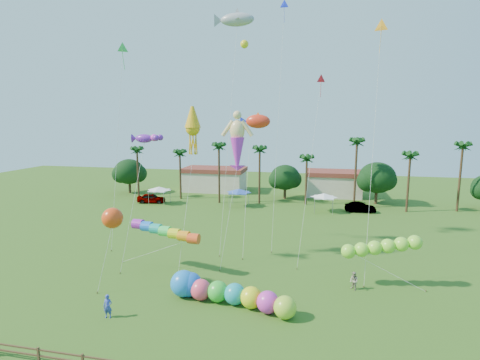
% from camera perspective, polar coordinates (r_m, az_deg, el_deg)
% --- Properties ---
extents(ground, '(160.00, 160.00, 0.00)m').
position_cam_1_polar(ground, '(28.61, -4.54, -21.40)').
color(ground, '#285116').
rests_on(ground, ground).
extents(tree_line, '(69.46, 8.91, 11.00)m').
position_cam_1_polar(tree_line, '(68.43, 8.96, 0.42)').
color(tree_line, '#3A2819').
rests_on(tree_line, ground).
extents(buildings_row, '(35.00, 7.00, 4.00)m').
position_cam_1_polar(buildings_row, '(75.33, 4.12, -0.45)').
color(buildings_row, beige).
rests_on(buildings_row, ground).
extents(tent_row, '(31.00, 4.00, 0.60)m').
position_cam_1_polar(tent_row, '(62.46, -0.29, -1.72)').
color(tent_row, white).
rests_on(tent_row, ground).
extents(car_a, '(5.17, 2.80, 1.67)m').
position_cam_1_polar(car_a, '(68.02, -13.36, -2.72)').
color(car_a, '#4C4C54').
rests_on(car_a, ground).
extents(car_b, '(4.76, 1.76, 1.56)m').
position_cam_1_polar(car_b, '(62.60, 17.85, -3.99)').
color(car_b, '#4C4C54').
rests_on(car_b, ground).
extents(spectator_a, '(0.71, 0.53, 1.79)m').
position_cam_1_polar(spectator_a, '(30.79, -19.51, -17.69)').
color(spectator_a, '#3043AA').
rests_on(spectator_a, ground).
extents(spectator_b, '(0.95, 0.99, 1.60)m').
position_cam_1_polar(spectator_b, '(34.80, 16.97, -14.51)').
color(spectator_b, gray).
rests_on(spectator_b, ground).
extents(caterpillar_inflatable, '(10.72, 3.94, 2.19)m').
position_cam_1_polar(caterpillar_inflatable, '(31.05, -2.12, -16.86)').
color(caterpillar_inflatable, '#EE3E60').
rests_on(caterpillar_inflatable, ground).
extents(blue_ball, '(2.03, 2.03, 2.03)m').
position_cam_1_polar(blue_ball, '(32.52, -7.62, -15.49)').
color(blue_ball, blue).
rests_on(blue_ball, ground).
extents(rainbow_tube, '(10.30, 3.14, 4.14)m').
position_cam_1_polar(rainbow_tube, '(35.98, -9.83, -8.61)').
color(rainbow_tube, '#FC4D1C').
rests_on(rainbow_tube, ground).
extents(green_worm, '(9.98, 1.48, 3.90)m').
position_cam_1_polar(green_worm, '(34.66, 16.18, -10.40)').
color(green_worm, '#88E432').
rests_on(green_worm, ground).
extents(orange_ball_kite, '(2.17, 2.66, 7.13)m').
position_cam_1_polar(orange_ball_kite, '(33.93, -18.87, -5.52)').
color(orange_ball_kite, '#E84012').
rests_on(orange_ball_kite, ground).
extents(merman_kite, '(2.52, 4.45, 14.91)m').
position_cam_1_polar(merman_kite, '(37.80, -0.41, 5.34)').
color(merman_kite, '#EFCD88').
rests_on(merman_kite, ground).
extents(fish_kite, '(4.26, 6.23, 15.24)m').
position_cam_1_polar(fish_kite, '(42.62, 2.76, 8.91)').
color(fish_kite, red).
rests_on(fish_kite, ground).
extents(shark_kite, '(5.52, 8.14, 26.64)m').
position_cam_1_polar(shark_kite, '(45.89, -0.43, 23.24)').
color(shark_kite, '#9498A1').
rests_on(shark_kite, ground).
extents(squid_kite, '(1.93, 5.66, 16.00)m').
position_cam_1_polar(squid_kite, '(38.60, -7.21, 7.77)').
color(squid_kite, gold).
rests_on(squid_kite, ground).
extents(lobster_kite, '(3.34, 4.41, 13.34)m').
position_cam_1_polar(lobster_kite, '(37.93, -14.40, 6.14)').
color(lobster_kite, purple).
rests_on(lobster_kite, ground).
extents(delta_kite_red, '(2.27, 5.11, 19.14)m').
position_cam_1_polar(delta_kite_red, '(40.08, 12.17, 14.12)').
color(delta_kite_red, red).
rests_on(delta_kite_red, ground).
extents(delta_kite_yellow, '(1.32, 3.45, 23.11)m').
position_cam_1_polar(delta_kite_yellow, '(36.62, 20.68, 20.52)').
color(delta_kite_yellow, orange).
rests_on(delta_kite_yellow, ground).
extents(delta_kite_green, '(1.57, 3.61, 22.95)m').
position_cam_1_polar(delta_kite_green, '(45.27, -17.46, 18.20)').
color(delta_kite_green, green).
rests_on(delta_kite_green, ground).
extents(delta_kite_blue, '(1.16, 3.89, 27.42)m').
position_cam_1_polar(delta_kite_blue, '(44.71, 6.70, 24.03)').
color(delta_kite_blue, '#1C30FE').
rests_on(delta_kite_blue, ground).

